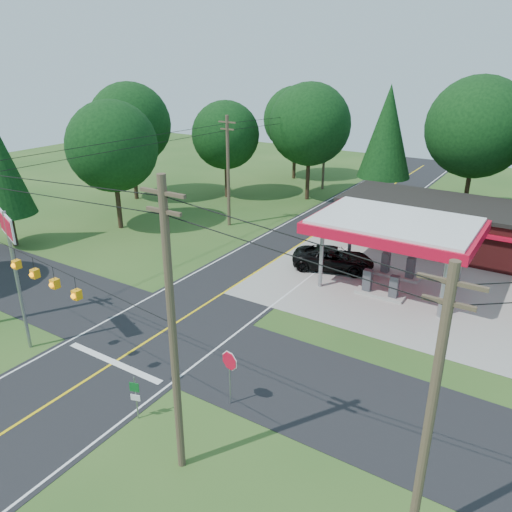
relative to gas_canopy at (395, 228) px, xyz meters
The scene contains 16 objects.
ground 16.38m from the gas_canopy, 124.70° to the right, with size 120.00×120.00×0.00m, color #264D1B.
main_highway 16.37m from the gas_canopy, 124.70° to the right, with size 8.00×120.00×0.02m, color black.
cross_road 16.37m from the gas_canopy, 124.70° to the right, with size 70.00×7.00×0.02m, color black.
lane_center_yellow 16.37m from the gas_canopy, 124.70° to the right, with size 0.15×110.00×0.00m, color yellow.
gas_canopy is the anchor object (origin of this frame).
convenience_store 10.31m from the gas_canopy, 84.28° to the left, with size 16.40×7.55×3.80m.
utility_pole_near_right 20.13m from the gas_canopy, 94.29° to the right, with size 1.80×0.30×11.50m.
utility_pole_far_left 17.74m from the gas_canopy, 163.61° to the left, with size 1.80×0.30×10.00m.
utility_pole_right_b 19.80m from the gas_canopy, 69.27° to the right, with size 1.80×0.30×10.00m.
utility_pole_north 26.92m from the gas_canopy, 125.17° to the left, with size 0.30×0.30×9.50m.
overhead_beacons 21.56m from the gas_canopy, 117.76° to the right, with size 17.04×2.04×1.03m.
treeline_backdrop 14.09m from the gas_canopy, 126.61° to the left, with size 70.27×51.59×13.30m.
suv_car 5.71m from the gas_canopy, behind, with size 5.92×5.92×1.65m, color black.
big_stop_sign 22.87m from the gas_canopy, 127.86° to the right, with size 2.72×1.10×7.74m.
octagonal_stop_sign 16.28m from the gas_canopy, 97.12° to the right, with size 0.95×0.24×2.80m.
route_sign_post 19.86m from the gas_canopy, 104.32° to the right, with size 0.43×0.16×2.17m.
Camera 1 is at (18.01, -18.09, 14.88)m, focal length 35.00 mm.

